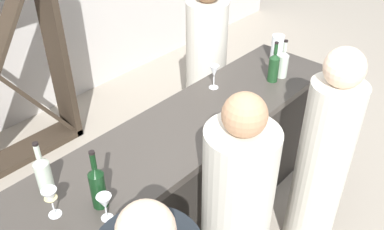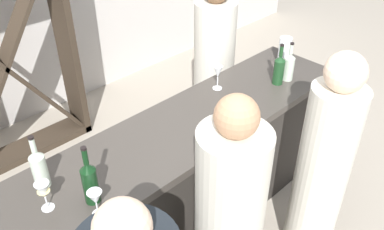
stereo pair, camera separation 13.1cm
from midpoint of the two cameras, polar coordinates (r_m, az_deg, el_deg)
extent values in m
plane|color=#9E9384|center=(3.21, 1.20, -14.56)|extent=(12.00, 12.00, 0.00)
cube|color=#2A2723|center=(2.89, 1.31, -8.86)|extent=(2.41, 0.53, 0.88)
cube|color=#3D3833|center=(2.59, 1.44, -1.39)|extent=(2.49, 0.61, 0.05)
cube|color=#33281E|center=(3.81, -16.00, 9.30)|extent=(0.06, 0.28, 1.76)
cube|color=#33281E|center=(4.05, -20.98, -4.37)|extent=(1.20, 0.28, 0.06)
cube|color=#33281E|center=(3.62, -23.74, 6.18)|extent=(1.11, 0.20, 1.66)
cube|color=#33281E|center=(3.62, -23.74, 6.18)|extent=(1.11, 0.20, 1.66)
cylinder|color=#B7C6B2|center=(2.20, -18.63, -7.39)|extent=(0.08, 0.08, 0.19)
cone|color=#B7C6B2|center=(2.13, -19.17, -5.18)|extent=(0.08, 0.08, 0.04)
cylinder|color=#B7C6B2|center=(2.10, -19.46, -3.99)|extent=(0.03, 0.03, 0.08)
cylinder|color=black|center=(2.07, -19.70, -3.02)|extent=(0.03, 0.03, 0.01)
cylinder|color=black|center=(2.05, -12.02, -9.53)|extent=(0.08, 0.08, 0.20)
cone|color=black|center=(1.97, -12.44, -7.03)|extent=(0.08, 0.08, 0.04)
cylinder|color=black|center=(1.93, -12.66, -5.67)|extent=(0.03, 0.03, 0.08)
cylinder|color=black|center=(1.90, -12.85, -4.56)|extent=(0.03, 0.03, 0.01)
cylinder|color=#193D1E|center=(3.01, 13.08, 5.77)|extent=(0.08, 0.08, 0.18)
cone|color=#193D1E|center=(2.96, 13.35, 7.59)|extent=(0.08, 0.08, 0.03)
cylinder|color=#193D1E|center=(2.94, 13.50, 8.55)|extent=(0.03, 0.03, 0.08)
cylinder|color=black|center=(2.92, 13.61, 9.32)|extent=(0.03, 0.03, 0.01)
cylinder|color=#B7C6B2|center=(3.08, 14.36, 6.18)|extent=(0.08, 0.08, 0.17)
cone|color=#B7C6B2|center=(3.03, 14.63, 7.87)|extent=(0.08, 0.08, 0.03)
cylinder|color=#B7C6B2|center=(3.01, 14.78, 8.76)|extent=(0.03, 0.03, 0.07)
cylinder|color=black|center=(2.99, 14.89, 9.48)|extent=(0.03, 0.03, 0.01)
cylinder|color=white|center=(2.05, -11.00, -13.22)|extent=(0.06, 0.06, 0.00)
cylinder|color=white|center=(2.03, -11.11, -12.58)|extent=(0.01, 0.01, 0.06)
cone|color=white|center=(1.98, -11.34, -11.21)|extent=(0.07, 0.07, 0.08)
cylinder|color=white|center=(2.13, -17.55, -12.12)|extent=(0.06, 0.06, 0.00)
cylinder|color=white|center=(2.11, -17.73, -11.43)|extent=(0.01, 0.01, 0.07)
cone|color=white|center=(2.05, -18.11, -9.89)|extent=(0.07, 0.07, 0.09)
cone|color=beige|center=(2.07, -17.99, -10.38)|extent=(0.06, 0.06, 0.04)
cylinder|color=white|center=(2.92, 4.78, 3.70)|extent=(0.07, 0.07, 0.00)
cylinder|color=white|center=(2.90, 4.83, 4.44)|extent=(0.01, 0.01, 0.08)
cone|color=white|center=(2.86, 4.91, 5.92)|extent=(0.07, 0.07, 0.09)
cylinder|color=silver|center=(3.30, 13.78, 8.62)|extent=(0.10, 0.10, 0.21)
sphere|color=beige|center=(1.38, -6.82, -15.20)|extent=(0.20, 0.20, 0.20)
cylinder|color=beige|center=(2.35, 6.68, -15.25)|extent=(0.46, 0.46, 1.29)
sphere|color=tan|center=(1.85, 8.21, -0.27)|extent=(0.21, 0.21, 0.21)
cylinder|color=beige|center=(2.76, 18.63, -8.12)|extent=(0.41, 0.41, 1.28)
sphere|color=beige|center=(2.34, 21.97, 5.47)|extent=(0.23, 0.23, 0.23)
cylinder|color=beige|center=(3.65, 4.03, 5.48)|extent=(0.38, 0.38, 1.31)
camera|label=1|loc=(0.07, -88.53, 1.02)|focal=38.67mm
camera|label=2|loc=(0.07, 91.47, -1.02)|focal=38.67mm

